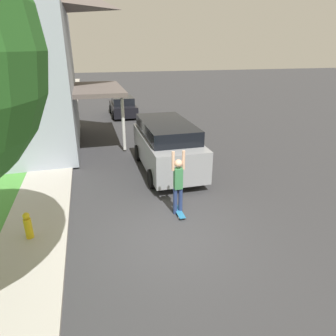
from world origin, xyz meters
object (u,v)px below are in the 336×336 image
object	(u,v)px
skateboarder	(178,182)
skateboard	(179,212)
suv_parked	(167,145)
car_down_street	(123,107)
fire_hydrant	(28,226)

from	to	relation	value
skateboarder	skateboard	distance (m)	1.00
suv_parked	car_down_street	bearing A→B (deg)	92.26
skateboarder	skateboard	size ratio (longest dim) A/B	2.53
suv_parked	fire_hydrant	bearing A→B (deg)	-141.09
skateboarder	fire_hydrant	bearing A→B (deg)	-175.12
suv_parked	car_down_street	xyz separation A→B (m)	(-0.45, 11.45, -0.43)
suv_parked	car_down_street	world-z (taller)	suv_parked
car_down_street	skateboarder	world-z (taller)	skateboarder
suv_parked	skateboard	bearing A→B (deg)	-98.80
suv_parked	car_down_street	distance (m)	11.47
skateboard	fire_hydrant	world-z (taller)	fire_hydrant
suv_parked	fire_hydrant	distance (m)	6.28
car_down_street	skateboarder	bearing A→B (deg)	-90.50
car_down_street	fire_hydrant	xyz separation A→B (m)	(-4.41, -15.38, -0.21)
skateboard	skateboarder	bearing A→B (deg)	100.54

